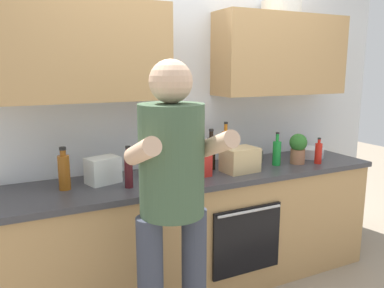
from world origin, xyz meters
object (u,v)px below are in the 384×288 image
at_px(bottle_soda, 277,153).
at_px(grocery_bag_crisps, 197,165).
at_px(cup_stoneware, 258,156).
at_px(potted_herb, 298,147).
at_px(mixing_bowl, 311,153).
at_px(bottle_wine, 129,170).
at_px(bottle_juice, 225,147).
at_px(bottle_syrup, 64,171).
at_px(grocery_bag_bread, 240,160).
at_px(person_standing, 172,195).
at_px(grocery_bag_produce, 103,170).
at_px(bottle_hotsauce, 318,153).
at_px(bottle_soy, 211,152).
at_px(bottle_water, 166,158).

xyz_separation_m(bottle_soda, grocery_bag_crisps, (-0.72, -0.00, -0.02)).
bearing_deg(cup_stoneware, potted_herb, -33.73).
height_order(mixing_bowl, potted_herb, potted_herb).
bearing_deg(bottle_wine, mixing_bowl, 4.57).
height_order(bottle_juice, bottle_soda, bottle_juice).
height_order(bottle_syrup, grocery_bag_crisps, bottle_syrup).
height_order(potted_herb, grocery_bag_bread, potted_herb).
bearing_deg(person_standing, bottle_wine, 95.49).
distance_m(grocery_bag_produce, grocery_bag_bread, 1.01).
bearing_deg(grocery_bag_crisps, bottle_hotsauce, -5.60).
bearing_deg(bottle_soda, potted_herb, -9.85).
bearing_deg(bottle_soy, person_standing, -130.71).
bearing_deg(grocery_bag_produce, bottle_soy, -0.13).
relative_size(mixing_bowl, grocery_bag_bread, 0.83).
bearing_deg(bottle_juice, mixing_bowl, -6.88).
relative_size(bottle_juice, bottle_wine, 1.26).
bearing_deg(bottle_juice, bottle_hotsauce, -22.40).
distance_m(bottle_syrup, cup_stoneware, 1.55).
height_order(bottle_hotsauce, grocery_bag_crisps, bottle_hotsauce).
xyz_separation_m(bottle_soy, grocery_bag_produce, (-0.83, 0.00, -0.04)).
bearing_deg(cup_stoneware, bottle_juice, 172.40).
distance_m(bottle_soy, bottle_hotsauce, 0.90).
distance_m(potted_herb, grocery_bag_bread, 0.56).
bearing_deg(bottle_water, grocery_bag_produce, 176.88).
distance_m(bottle_soda, bottle_syrup, 1.63).
height_order(bottle_hotsauce, bottle_syrup, bottle_syrup).
distance_m(bottle_water, grocery_bag_produce, 0.46).
bearing_deg(bottle_juice, bottle_syrup, -175.80).
height_order(mixing_bowl, grocery_bag_bread, grocery_bag_bread).
bearing_deg(potted_herb, cup_stoneware, 146.27).
bearing_deg(bottle_soda, person_standing, -151.86).
relative_size(bottle_soy, bottle_syrup, 1.12).
height_order(person_standing, bottle_hotsauce, person_standing).
relative_size(bottle_hotsauce, bottle_syrup, 0.77).
bearing_deg(person_standing, potted_herb, 23.64).
relative_size(bottle_water, potted_herb, 1.24).
height_order(person_standing, mixing_bowl, person_standing).
height_order(bottle_syrup, mixing_bowl, bottle_syrup).
bearing_deg(bottle_hotsauce, bottle_soda, 162.34).
relative_size(bottle_water, mixing_bowl, 1.43).
bearing_deg(bottle_soy, bottle_syrup, -178.23).
height_order(grocery_bag_produce, grocery_bag_bread, grocery_bag_bread).
height_order(bottle_wine, mixing_bowl, bottle_wine).
distance_m(person_standing, bottle_soda, 1.34).
height_order(bottle_syrup, grocery_bag_bread, bottle_syrup).
xyz_separation_m(bottle_juice, grocery_bag_crisps, (-0.35, -0.19, -0.07)).
distance_m(bottle_juice, bottle_soda, 0.41).
distance_m(bottle_soy, mixing_bowl, 0.98).
bearing_deg(grocery_bag_crisps, bottle_water, 150.98).
distance_m(bottle_soy, grocery_bag_crisps, 0.23).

